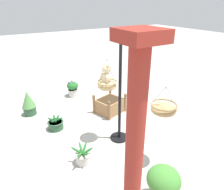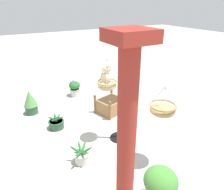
% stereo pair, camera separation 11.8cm
% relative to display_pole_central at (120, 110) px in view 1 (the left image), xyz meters
% --- Properties ---
extents(ground_plane, '(40.00, 40.00, 0.00)m').
position_rel_display_pole_central_xyz_m(ground_plane, '(0.23, -0.02, -0.82)').
color(ground_plane, '#ADAAA3').
extents(display_pole_central, '(0.44, 0.44, 2.58)m').
position_rel_display_pole_central_xyz_m(display_pole_central, '(0.00, 0.00, 0.00)').
color(display_pole_central, black).
rests_on(display_pole_central, ground).
extents(hanging_basket_with_teddy, '(0.45, 0.45, 0.73)m').
position_rel_display_pole_central_xyz_m(hanging_basket_with_teddy, '(0.15, 0.25, 0.63)').
color(hanging_basket_with_teddy, tan).
extents(teddy_bear, '(0.34, 0.29, 0.49)m').
position_rel_display_pole_central_xyz_m(teddy_bear, '(0.15, 0.27, 0.84)').
color(teddy_bear, '#D1B789').
extents(hanging_basket_left_high, '(0.51, 0.51, 0.59)m').
position_rel_display_pole_central_xyz_m(hanging_basket_left_high, '(-1.11, -0.26, 0.46)').
color(hanging_basket_left_high, tan).
extents(greenhouse_pillar_left, '(0.33, 0.33, 2.97)m').
position_rel_display_pole_central_xyz_m(greenhouse_pillar_left, '(-2.34, 1.40, 0.62)').
color(greenhouse_pillar_left, '#9E2D23').
rests_on(greenhouse_pillar_left, ground).
extents(wooden_planter_box, '(0.89, 0.95, 0.61)m').
position_rel_display_pole_central_xyz_m(wooden_planter_box, '(1.28, -0.49, -0.58)').
color(wooden_planter_box, '#9E7047').
rests_on(wooden_planter_box, ground).
extents(potted_plant_fern_front, '(0.51, 0.44, 0.41)m').
position_rel_display_pole_central_xyz_m(potted_plant_fern_front, '(-0.32, 1.13, -0.65)').
color(potted_plant_fern_front, beige).
rests_on(potted_plant_fern_front, ground).
extents(potted_plant_flowering_red, '(0.40, 0.40, 0.58)m').
position_rel_display_pole_central_xyz_m(potted_plant_flowering_red, '(2.98, 0.04, -0.52)').
color(potted_plant_flowering_red, beige).
rests_on(potted_plant_flowering_red, ground).
extents(potted_plant_bushy_green, '(0.55, 0.55, 0.74)m').
position_rel_display_pole_central_xyz_m(potted_plant_bushy_green, '(-1.89, 0.39, -0.39)').
color(potted_plant_bushy_green, '#BC6042').
rests_on(potted_plant_bushy_green, ground).
extents(potted_plant_small_succulent, '(0.42, 0.42, 0.36)m').
position_rel_display_pole_central_xyz_m(potted_plant_small_succulent, '(1.24, 1.22, -0.68)').
color(potted_plant_small_succulent, '#2D5638').
rests_on(potted_plant_small_succulent, ground).
extents(potted_plant_conical_shrub, '(0.40, 0.40, 0.76)m').
position_rel_display_pole_central_xyz_m(potted_plant_conical_shrub, '(2.42, 1.65, -0.43)').
color(potted_plant_conical_shrub, '#2D5638').
rests_on(potted_plant_conical_shrub, ground).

